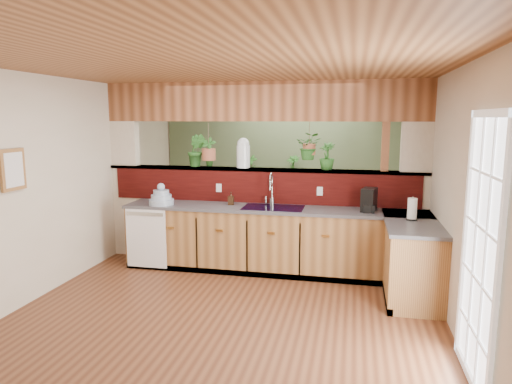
% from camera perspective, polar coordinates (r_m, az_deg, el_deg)
% --- Properties ---
extents(ground, '(4.60, 7.00, 0.01)m').
position_cam_1_polar(ground, '(5.57, -2.26, -12.89)').
color(ground, '#5A301B').
rests_on(ground, ground).
extents(ceiling, '(4.60, 7.00, 0.01)m').
position_cam_1_polar(ceiling, '(5.18, -2.45, 14.80)').
color(ceiling, brown).
rests_on(ceiling, ground).
extents(wall_back, '(4.60, 0.02, 2.60)m').
position_cam_1_polar(wall_back, '(8.63, 3.48, 3.91)').
color(wall_back, beige).
rests_on(wall_back, ground).
extents(wall_front, '(4.60, 0.02, 2.60)m').
position_cam_1_polar(wall_front, '(2.13, -27.34, -13.77)').
color(wall_front, beige).
rests_on(wall_front, ground).
extents(wall_left, '(0.02, 7.00, 2.60)m').
position_cam_1_polar(wall_left, '(6.20, -23.39, 1.09)').
color(wall_left, beige).
rests_on(wall_left, ground).
extents(wall_right, '(0.02, 7.00, 2.60)m').
position_cam_1_polar(wall_right, '(5.16, 23.24, -0.41)').
color(wall_right, beige).
rests_on(wall_right, ground).
extents(pass_through_partition, '(4.60, 0.21, 2.60)m').
position_cam_1_polar(pass_through_partition, '(6.53, 0.86, 1.25)').
color(pass_through_partition, beige).
rests_on(pass_through_partition, ground).
extents(pass_through_ledge, '(4.60, 0.21, 0.04)m').
position_cam_1_polar(pass_through_ledge, '(6.52, 0.62, 2.83)').
color(pass_through_ledge, brown).
rests_on(pass_through_ledge, ground).
extents(header_beam, '(4.60, 0.15, 0.55)m').
position_cam_1_polar(header_beam, '(6.48, 0.63, 11.25)').
color(header_beam, brown).
rests_on(header_beam, ground).
extents(sage_backwall, '(4.55, 0.02, 2.55)m').
position_cam_1_polar(sage_backwall, '(8.61, 3.46, 3.90)').
color(sage_backwall, '#556947').
rests_on(sage_backwall, ground).
extents(countertop, '(4.14, 1.52, 0.90)m').
position_cam_1_polar(countertop, '(6.11, 7.45, -6.51)').
color(countertop, brown).
rests_on(countertop, ground).
extents(dishwasher, '(0.58, 0.03, 0.82)m').
position_cam_1_polar(dishwasher, '(6.51, -13.58, -5.63)').
color(dishwasher, white).
rests_on(dishwasher, ground).
extents(navy_sink, '(0.82, 0.50, 0.18)m').
position_cam_1_polar(navy_sink, '(6.19, 2.18, -2.66)').
color(navy_sink, black).
rests_on(navy_sink, countertop).
extents(french_door, '(0.06, 1.02, 2.16)m').
position_cam_1_polar(french_door, '(3.96, 26.13, -7.05)').
color(french_door, white).
rests_on(french_door, ground).
extents(framed_print, '(0.04, 0.35, 0.45)m').
position_cam_1_polar(framed_print, '(5.53, -28.10, 2.47)').
color(framed_print, brown).
rests_on(framed_print, wall_left).
extents(faucet, '(0.20, 0.20, 0.46)m').
position_cam_1_polar(faucet, '(6.30, 1.91, 0.54)').
color(faucet, '#B7B7B2').
rests_on(faucet, countertop).
extents(dish_stack, '(0.35, 0.35, 0.30)m').
position_cam_1_polar(dish_stack, '(6.49, -11.75, -0.74)').
color(dish_stack, '#94A7BF').
rests_on(dish_stack, countertop).
extents(soap_dispenser, '(0.09, 0.09, 0.18)m').
position_cam_1_polar(soap_dispenser, '(6.36, -3.15, -0.80)').
color(soap_dispenser, '#372214').
rests_on(soap_dispenser, countertop).
extents(coffee_maker, '(0.16, 0.27, 0.30)m').
position_cam_1_polar(coffee_maker, '(6.07, 13.95, -1.08)').
color(coffee_maker, black).
rests_on(coffee_maker, countertop).
extents(paper_towel, '(0.13, 0.13, 0.28)m').
position_cam_1_polar(paper_towel, '(5.70, 18.93, -2.08)').
color(paper_towel, black).
rests_on(paper_towel, countertop).
extents(glass_jar, '(0.19, 0.19, 0.43)m').
position_cam_1_polar(glass_jar, '(6.55, -1.60, 4.92)').
color(glass_jar, silver).
rests_on(glass_jar, pass_through_ledge).
extents(ledge_plant_left, '(0.26, 0.21, 0.48)m').
position_cam_1_polar(ledge_plant_left, '(6.75, -7.44, 5.18)').
color(ledge_plant_left, '#23561D').
rests_on(ledge_plant_left, pass_through_ledge).
extents(ledge_plant_right, '(0.27, 0.27, 0.38)m').
position_cam_1_polar(ledge_plant_right, '(6.38, 8.86, 4.46)').
color(ledge_plant_right, '#23561D').
rests_on(ledge_plant_right, pass_through_ledge).
extents(hanging_plant_a, '(0.23, 0.20, 0.56)m').
position_cam_1_polar(hanging_plant_a, '(6.68, -5.95, 6.17)').
color(hanging_plant_a, brown).
rests_on(hanging_plant_a, header_beam).
extents(hanging_plant_b, '(0.36, 0.32, 0.49)m').
position_cam_1_polar(hanging_plant_b, '(6.38, 6.69, 7.15)').
color(hanging_plant_b, brown).
rests_on(hanging_plant_b, header_beam).
extents(shelving_console, '(1.50, 0.85, 0.97)m').
position_cam_1_polar(shelving_console, '(8.52, 2.27, -1.58)').
color(shelving_console, black).
rests_on(shelving_console, ground).
extents(shelf_plant_a, '(0.27, 0.23, 0.44)m').
position_cam_1_polar(shelf_plant_a, '(8.50, -0.57, 3.19)').
color(shelf_plant_a, '#23561D').
rests_on(shelf_plant_a, shelving_console).
extents(shelf_plant_b, '(0.29, 0.29, 0.44)m').
position_cam_1_polar(shelf_plant_b, '(8.36, 4.62, 3.07)').
color(shelf_plant_b, '#23561D').
rests_on(shelf_plant_b, shelving_console).
extents(floor_plant, '(0.79, 0.72, 0.75)m').
position_cam_1_polar(floor_plant, '(7.77, 6.25, -3.63)').
color(floor_plant, '#23561D').
rests_on(floor_plant, ground).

